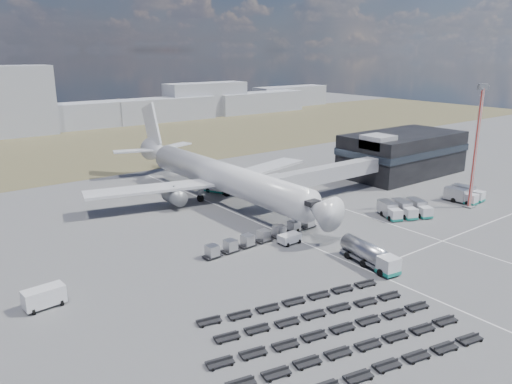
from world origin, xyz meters
TOP-DOWN VIEW (x-y plane):
  - ground at (0.00, 0.00)m, footprint 420.00×420.00m
  - grass_strip at (0.00, 110.00)m, footprint 420.00×90.00m
  - lane_markings at (9.77, 3.00)m, footprint 47.12×110.00m
  - terminal at (47.77, 23.96)m, footprint 30.40×16.40m
  - jet_bridge at (15.90, 20.42)m, footprint 30.30×3.80m
  - airliner at (0.00, 32.38)m, footprint 51.59×64.53m
  - fuel_tanker at (-0.51, -6.95)m, footprint 3.84×10.19m
  - pushback_tug at (-4.00, 6.04)m, footprint 3.57×2.06m
  - utility_van at (-40.15, 8.40)m, footprint 4.79×2.43m
  - catering_truck at (3.08, 37.34)m, footprint 4.21×5.83m
  - service_trucks_near at (21.57, 3.48)m, footprint 9.89×8.86m
  - service_trucks_far at (38.97, 1.99)m, footprint 5.79×6.74m
  - uld_row at (-6.73, 9.04)m, footprint 22.56×2.62m
  - baggage_dollies at (-17.84, -16.31)m, footprint 29.69×21.41m
  - floodlight_mast at (35.88, -0.89)m, footprint 2.21×1.80m

SIDE VIEW (x-z plane):
  - ground at x=0.00m, z-range 0.00..0.00m
  - grass_strip at x=0.00m, z-range 0.00..0.01m
  - lane_markings at x=9.77m, z-range 0.00..0.01m
  - baggage_dollies at x=-17.84m, z-range 0.00..0.64m
  - pushback_tug at x=-4.00m, z-range 0.00..1.56m
  - uld_row at x=-6.73m, z-range 0.17..1.92m
  - utility_van at x=-40.15m, z-range 0.00..2.45m
  - catering_truck at x=3.08m, z-range 0.03..2.51m
  - service_trucks_near at x=21.57m, z-range 0.11..2.58m
  - service_trucks_far at x=38.97m, z-range 0.11..2.66m
  - fuel_tanker at x=-0.51m, z-range 0.00..3.21m
  - jet_bridge at x=15.90m, z-range 1.53..8.58m
  - terminal at x=47.77m, z-range -0.25..10.75m
  - airliner at x=0.00m, z-range -3.52..14.10m
  - floodlight_mast at x=35.88m, z-range 0.03..23.40m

